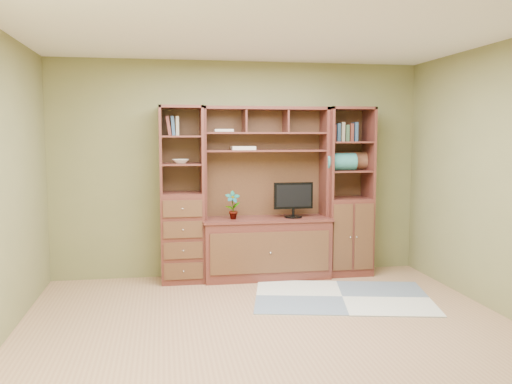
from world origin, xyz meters
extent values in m
cube|color=#AB7D5A|center=(0.00, 0.00, 0.00)|extent=(4.60, 4.10, 0.04)
cube|color=white|center=(0.00, 0.00, 2.60)|extent=(4.60, 4.10, 0.04)
cube|color=olive|center=(0.00, 2.00, 1.30)|extent=(4.50, 0.04, 2.60)
cube|color=olive|center=(0.00, -2.00, 1.30)|extent=(4.50, 0.04, 2.60)
cube|color=olive|center=(2.25, 0.00, 1.30)|extent=(0.04, 4.00, 2.60)
cube|color=#51231C|center=(0.29, 1.73, 1.02)|extent=(1.54, 0.53, 2.05)
cube|color=#51231C|center=(-0.71, 1.77, 1.02)|extent=(0.50, 0.45, 2.05)
cube|color=#51231C|center=(1.31, 1.77, 1.02)|extent=(0.55, 0.45, 2.05)
cube|color=#A0A5A5|center=(0.93, 0.80, 0.01)|extent=(2.05, 1.58, 0.01)
cube|color=black|center=(0.61, 1.70, 1.02)|extent=(0.48, 0.22, 0.58)
imported|color=#A14536|center=(-0.12, 1.70, 0.90)|extent=(0.18, 0.12, 0.33)
cube|color=beige|center=(0.02, 1.82, 1.56)|extent=(0.28, 0.20, 0.04)
imported|color=silver|center=(-0.72, 1.77, 1.41)|extent=(0.20, 0.20, 0.05)
cube|color=#2B736E|center=(1.20, 1.73, 1.39)|extent=(0.36, 0.21, 0.21)
cube|color=brown|center=(1.36, 1.85, 1.40)|extent=(0.39, 0.22, 0.22)
camera|label=1|loc=(-0.93, -4.56, 1.71)|focal=38.00mm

